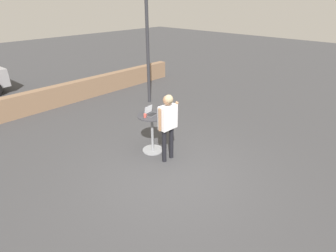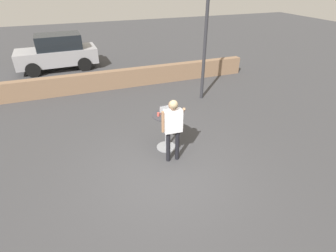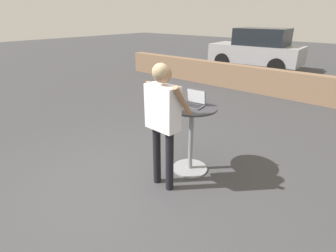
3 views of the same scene
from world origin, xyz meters
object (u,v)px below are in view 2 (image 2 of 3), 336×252
Objects in this scene: laptop at (166,112)px; street_lamp at (207,11)px; parked_car_near_street at (58,52)px; coffee_mug at (158,114)px; cafe_table at (166,128)px; standing_person at (173,123)px.

street_lamp reaches higher than laptop.
laptop is 9.06m from parked_car_near_street.
street_lamp reaches higher than coffee_mug.
parked_car_near_street is (-2.53, 8.66, -0.23)m from coffee_mug.
laptop is 0.21m from coffee_mug.
parked_car_near_street reaches higher than coffee_mug.
cafe_table is at bearing -82.89° from laptop.
coffee_mug is 0.03× the size of parked_car_near_street.
parked_car_near_street is (-2.70, 9.27, -0.26)m from standing_person.
standing_person is 0.44× the size of parked_car_near_street.
parked_car_near_street reaches higher than cafe_table.
parked_car_near_street is at bearing 107.55° from cafe_table.
parked_car_near_street is at bearing 106.27° from standing_person.
parked_car_near_street is at bearing 131.71° from street_lamp.
laptop is at bearing 7.11° from coffee_mug.
standing_person is at bearing -73.83° from coffee_mug.
cafe_table is 9.10m from parked_car_near_street.
street_lamp is at bearing 45.52° from coffee_mug.
cafe_table is 4.55m from street_lamp.
laptop is 0.06× the size of street_lamp.
standing_person reaches higher than coffee_mug.
coffee_mug is at bearing 176.07° from cafe_table.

